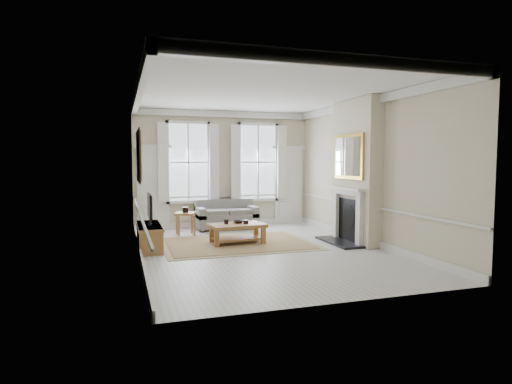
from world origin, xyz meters
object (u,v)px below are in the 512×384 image
object	(u,v)px
tv_stand	(149,237)
coffee_table	(237,227)
sofa	(226,216)
side_table	(185,217)

from	to	relation	value
tv_stand	coffee_table	bearing A→B (deg)	-1.26
sofa	coffee_table	bearing A→B (deg)	-97.02
side_table	tv_stand	distance (m)	1.88
coffee_table	sofa	bearing A→B (deg)	76.90
sofa	coffee_table	size ratio (longest dim) A/B	1.28
tv_stand	sofa	bearing A→B (deg)	44.01
sofa	tv_stand	distance (m)	3.18
sofa	side_table	xyz separation A→B (m)	(-1.26, -0.65, 0.13)
side_table	coffee_table	distance (m)	1.88
side_table	tv_stand	size ratio (longest dim) A/B	0.41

